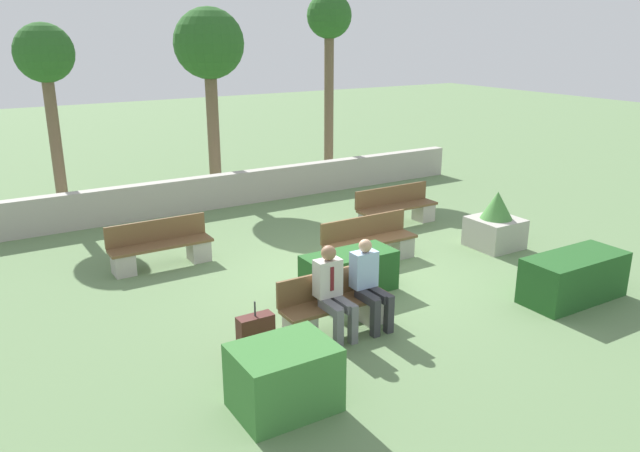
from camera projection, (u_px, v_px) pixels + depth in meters
name	position (u px, v px, depth m)	size (l,w,h in m)	color
ground_plane	(354.00, 279.00, 10.92)	(60.00, 60.00, 0.00)	#607F51
perimeter_wall	(227.00, 190.00, 15.30)	(13.71, 0.30, 0.81)	#ADA89E
bench_front	(336.00, 309.00, 9.00)	(1.69, 0.48, 0.84)	brown
bench_left_side	(369.00, 246.00, 11.61)	(1.88, 0.48, 0.84)	brown
bench_right_side	(396.00, 211.00, 13.83)	(1.96, 0.49, 0.84)	brown
bench_back	(161.00, 249.00, 11.41)	(1.87, 0.49, 0.84)	brown
person_seated_man	(332.00, 288.00, 8.69)	(0.38, 0.64, 1.33)	slate
person_seated_woman	(369.00, 280.00, 9.00)	(0.38, 0.64, 1.31)	#333338
hedge_block_near_left	(574.00, 277.00, 10.00)	(1.78, 0.78, 0.75)	#235623
hedge_block_near_right	(349.00, 273.00, 10.29)	(1.56, 0.69, 0.68)	#235623
hedge_block_mid_left	(284.00, 378.00, 7.09)	(1.14, 0.86, 0.79)	#3D7A38
planter_corner_left	(495.00, 224.00, 12.38)	(0.91, 0.91, 1.14)	#ADA89E
suitcase	(256.00, 338.00, 8.13)	(0.48, 0.20, 0.85)	#471E19
tree_leftmost	(45.00, 62.00, 13.67)	(1.29, 1.29, 4.33)	brown
tree_center_left	(209.00, 48.00, 15.72)	(1.78, 1.78, 4.72)	brown
tree_center_right	(329.00, 28.00, 17.36)	(1.25, 1.25, 5.15)	brown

